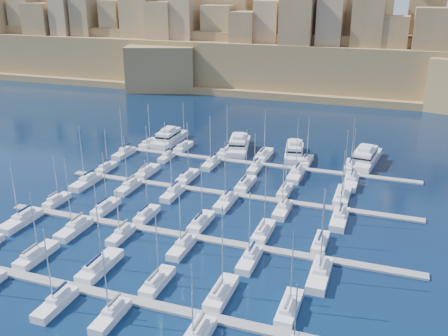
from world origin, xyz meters
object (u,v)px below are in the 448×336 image
at_px(sailboat_4, 221,293).
at_px(motor_yacht_a, 169,138).
at_px(motor_yacht_c, 294,151).
at_px(sailboat_2, 100,266).
at_px(motor_yacht_b, 239,145).
at_px(motor_yacht_d, 365,157).

height_order(sailboat_4, motor_yacht_a, sailboat_4).
distance_m(motor_yacht_a, motor_yacht_c, 38.69).
bearing_deg(sailboat_2, motor_yacht_a, 105.86).
height_order(sailboat_4, motor_yacht_b, sailboat_4).
bearing_deg(motor_yacht_b, sailboat_2, -91.92).
xyz_separation_m(sailboat_4, motor_yacht_a, (-41.89, 70.07, 0.97)).
relative_size(motor_yacht_b, motor_yacht_d, 0.96).
bearing_deg(sailboat_4, motor_yacht_b, 105.69).
height_order(sailboat_2, motor_yacht_c, sailboat_2).
distance_m(sailboat_4, motor_yacht_d, 72.68).
bearing_deg(motor_yacht_a, motor_yacht_c, -0.62).
bearing_deg(motor_yacht_d, motor_yacht_a, -179.19).
bearing_deg(motor_yacht_c, sailboat_4, -87.37).
relative_size(sailboat_2, motor_yacht_a, 0.97).
height_order(sailboat_2, sailboat_4, sailboat_2).
xyz_separation_m(sailboat_2, sailboat_4, (22.14, -0.56, -0.02)).
bearing_deg(motor_yacht_c, motor_yacht_d, 3.69).
bearing_deg(motor_yacht_b, motor_yacht_c, -2.77).
height_order(sailboat_4, motor_yacht_c, sailboat_4).
bearing_deg(sailboat_2, motor_yacht_d, 61.52).
relative_size(sailboat_4, motor_yacht_c, 0.94).
relative_size(sailboat_4, motor_yacht_b, 0.85).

